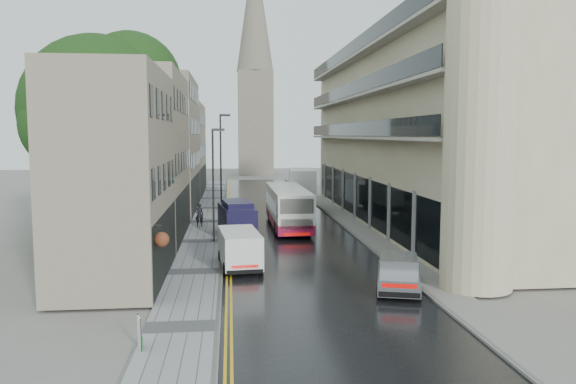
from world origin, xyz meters
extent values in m
plane|color=slate|center=(0.00, 0.00, 0.00)|extent=(200.00, 200.00, 0.00)
cube|color=black|center=(0.00, 27.50, 0.01)|extent=(9.00, 85.00, 0.02)
cube|color=gray|center=(-5.85, 27.50, 0.06)|extent=(2.70, 85.00, 0.12)
cube|color=slate|center=(5.40, 27.50, 0.06)|extent=(1.80, 85.00, 0.12)
imported|color=black|center=(-6.38, 24.97, 1.00)|extent=(0.66, 0.45, 1.77)
camera|label=1|loc=(-4.04, -17.42, 7.05)|focal=35.00mm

